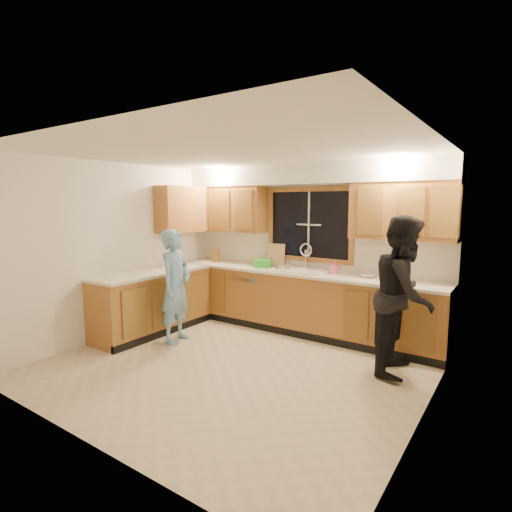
{
  "coord_description": "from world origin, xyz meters",
  "views": [
    {
      "loc": [
        2.77,
        -3.61,
        1.93
      ],
      "look_at": [
        -0.14,
        0.65,
        1.24
      ],
      "focal_mm": 28.0,
      "sensor_mm": 36.0,
      "label": 1
    }
  ],
  "objects_px": {
    "woman": "(404,295)",
    "man": "(176,286)",
    "dish_crate": "(263,263)",
    "sink": "(300,275)",
    "bowl": "(366,275)",
    "stove": "(122,310)",
    "knife_block": "(216,256)",
    "dishwasher": "(252,297)",
    "soap_bottle": "(335,267)"
  },
  "relations": [
    {
      "from": "man",
      "to": "knife_block",
      "type": "xyz_separation_m",
      "value": [
        -0.45,
        1.39,
        0.24
      ]
    },
    {
      "from": "dish_crate",
      "to": "bowl",
      "type": "bearing_deg",
      "value": 2.05
    },
    {
      "from": "sink",
      "to": "bowl",
      "type": "relative_size",
      "value": 3.9
    },
    {
      "from": "woman",
      "to": "soap_bottle",
      "type": "xyz_separation_m",
      "value": [
        -1.14,
        0.71,
        0.12
      ]
    },
    {
      "from": "dish_crate",
      "to": "dishwasher",
      "type": "bearing_deg",
      "value": -172.26
    },
    {
      "from": "dish_crate",
      "to": "bowl",
      "type": "height_order",
      "value": "dish_crate"
    },
    {
      "from": "sink",
      "to": "woman",
      "type": "height_order",
      "value": "woman"
    },
    {
      "from": "sink",
      "to": "soap_bottle",
      "type": "distance_m",
      "value": 0.55
    },
    {
      "from": "soap_bottle",
      "to": "woman",
      "type": "bearing_deg",
      "value": -31.93
    },
    {
      "from": "stove",
      "to": "bowl",
      "type": "height_order",
      "value": "bowl"
    },
    {
      "from": "knife_block",
      "to": "dish_crate",
      "type": "height_order",
      "value": "knife_block"
    },
    {
      "from": "stove",
      "to": "woman",
      "type": "distance_m",
      "value": 3.69
    },
    {
      "from": "dishwasher",
      "to": "sink",
      "type": "bearing_deg",
      "value": 0.99
    },
    {
      "from": "sink",
      "to": "man",
      "type": "xyz_separation_m",
      "value": [
        -1.2,
        -1.37,
        -0.08
      ]
    },
    {
      "from": "sink",
      "to": "knife_block",
      "type": "distance_m",
      "value": 1.66
    },
    {
      "from": "stove",
      "to": "knife_block",
      "type": "bearing_deg",
      "value": 85.4
    },
    {
      "from": "sink",
      "to": "stove",
      "type": "relative_size",
      "value": 0.96
    },
    {
      "from": "woman",
      "to": "knife_block",
      "type": "relative_size",
      "value": 8.66
    },
    {
      "from": "soap_bottle",
      "to": "dishwasher",
      "type": "bearing_deg",
      "value": -176.62
    },
    {
      "from": "stove",
      "to": "man",
      "type": "distance_m",
      "value": 0.82
    },
    {
      "from": "woman",
      "to": "knife_block",
      "type": "xyz_separation_m",
      "value": [
        -3.32,
        0.67,
        0.13
      ]
    },
    {
      "from": "stove",
      "to": "dish_crate",
      "type": "height_order",
      "value": "dish_crate"
    },
    {
      "from": "sink",
      "to": "bowl",
      "type": "bearing_deg",
      "value": 4.01
    },
    {
      "from": "man",
      "to": "knife_block",
      "type": "height_order",
      "value": "man"
    },
    {
      "from": "woman",
      "to": "dish_crate",
      "type": "height_order",
      "value": "woman"
    },
    {
      "from": "dishwasher",
      "to": "woman",
      "type": "distance_m",
      "value": 2.65
    },
    {
      "from": "sink",
      "to": "knife_block",
      "type": "bearing_deg",
      "value": 179.12
    },
    {
      "from": "man",
      "to": "bowl",
      "type": "bearing_deg",
      "value": -70.0
    },
    {
      "from": "sink",
      "to": "dish_crate",
      "type": "distance_m",
      "value": 0.68
    },
    {
      "from": "bowl",
      "to": "stove",
      "type": "bearing_deg",
      "value": -145.86
    },
    {
      "from": "woman",
      "to": "man",
      "type": "bearing_deg",
      "value": 99.97
    },
    {
      "from": "sink",
      "to": "dish_crate",
      "type": "xyz_separation_m",
      "value": [
        -0.67,
        0.01,
        0.12
      ]
    },
    {
      "from": "dishwasher",
      "to": "knife_block",
      "type": "height_order",
      "value": "knife_block"
    },
    {
      "from": "dishwasher",
      "to": "stove",
      "type": "relative_size",
      "value": 0.91
    },
    {
      "from": "woman",
      "to": "dish_crate",
      "type": "relative_size",
      "value": 6.62
    },
    {
      "from": "man",
      "to": "dish_crate",
      "type": "distance_m",
      "value": 1.49
    },
    {
      "from": "stove",
      "to": "woman",
      "type": "height_order",
      "value": "woman"
    },
    {
      "from": "sink",
      "to": "bowl",
      "type": "height_order",
      "value": "sink"
    },
    {
      "from": "stove",
      "to": "soap_bottle",
      "type": "height_order",
      "value": "soap_bottle"
    },
    {
      "from": "woman",
      "to": "stove",
      "type": "bearing_deg",
      "value": 104.6
    },
    {
      "from": "dish_crate",
      "to": "bowl",
      "type": "distance_m",
      "value": 1.66
    },
    {
      "from": "woman",
      "to": "soap_bottle",
      "type": "height_order",
      "value": "woman"
    },
    {
      "from": "dishwasher",
      "to": "dish_crate",
      "type": "relative_size",
      "value": 3.02
    },
    {
      "from": "knife_block",
      "to": "bowl",
      "type": "height_order",
      "value": "knife_block"
    },
    {
      "from": "dishwasher",
      "to": "man",
      "type": "height_order",
      "value": "man"
    },
    {
      "from": "dishwasher",
      "to": "knife_block",
      "type": "relative_size",
      "value": 3.95
    },
    {
      "from": "dishwasher",
      "to": "stove",
      "type": "distance_m",
      "value": 2.04
    },
    {
      "from": "sink",
      "to": "stove",
      "type": "distance_m",
      "value": 2.6
    },
    {
      "from": "woman",
      "to": "bowl",
      "type": "distance_m",
      "value": 0.99
    },
    {
      "from": "dishwasher",
      "to": "woman",
      "type": "relative_size",
      "value": 0.46
    }
  ]
}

